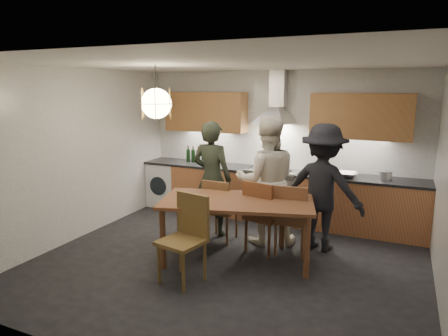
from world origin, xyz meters
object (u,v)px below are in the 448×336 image
at_px(chair_back_left, 219,207).
at_px(person_right, 323,188).
at_px(mixing_bowl, 347,175).
at_px(stock_pot, 385,176).
at_px(dining_table, 237,207).
at_px(wine_bottles, 198,155).
at_px(chair_front, 187,232).
at_px(person_mid, 267,181).
at_px(person_left, 212,179).

xyz_separation_m(chair_back_left, person_right, (1.46, 0.38, 0.36)).
distance_m(mixing_bowl, stock_pot, 0.57).
bearing_deg(person_right, dining_table, 50.64).
height_order(person_right, wine_bottles, person_right).
bearing_deg(dining_table, chair_front, -128.82).
distance_m(dining_table, wine_bottles, 2.48).
distance_m(dining_table, person_mid, 0.81).
bearing_deg(person_left, wine_bottles, -49.42).
height_order(person_left, mixing_bowl, person_left).
xyz_separation_m(dining_table, wine_bottles, (-1.58, 1.89, 0.31)).
xyz_separation_m(person_right, stock_pot, (0.78, 0.93, 0.06)).
distance_m(person_right, stock_pot, 1.21).
distance_m(person_left, mixing_bowl, 2.15).
bearing_deg(stock_pot, person_mid, -147.42).
height_order(chair_front, mixing_bowl, chair_front).
bearing_deg(chair_back_left, chair_front, 98.59).
bearing_deg(dining_table, person_mid, 63.29).
relative_size(chair_back_left, person_right, 0.53).
relative_size(person_mid, mixing_bowl, 5.56).
bearing_deg(wine_bottles, dining_table, -50.00).
distance_m(person_right, wine_bottles, 2.75).
distance_m(person_right, mixing_bowl, 0.90).
bearing_deg(stock_pot, wine_bottles, 178.26).
bearing_deg(wine_bottles, chair_back_left, -52.27).
bearing_deg(person_mid, person_left, -22.50).
height_order(dining_table, person_mid, person_mid).
bearing_deg(mixing_bowl, person_left, -152.83).
xyz_separation_m(dining_table, stock_pot, (1.74, 1.78, 0.22)).
bearing_deg(chair_back_left, stock_pot, -148.58).
height_order(chair_back_left, mixing_bowl, mixing_bowl).
bearing_deg(stock_pot, mixing_bowl, -175.01).
distance_m(person_left, wine_bottles, 1.42).
xyz_separation_m(person_left, stock_pot, (2.48, 1.03, 0.06)).
distance_m(dining_table, person_left, 1.07).
bearing_deg(wine_bottles, chair_front, -64.83).
bearing_deg(chair_back_left, person_right, -164.27).
distance_m(person_mid, stock_pot, 1.89).
bearing_deg(person_left, mixing_bowl, -148.97).
bearing_deg(chair_back_left, person_mid, -154.91).
xyz_separation_m(dining_table, chair_back_left, (-0.50, 0.48, -0.19)).
distance_m(person_left, person_right, 1.70).
relative_size(chair_front, mixing_bowl, 3.10).
relative_size(dining_table, stock_pot, 11.53).
height_order(person_left, wine_bottles, person_left).
height_order(chair_front, person_left, person_left).
height_order(person_left, stock_pot, person_left).
height_order(chair_back_left, chair_front, chair_front).
relative_size(dining_table, chair_back_left, 2.27).
relative_size(chair_front, wine_bottles, 2.09).
height_order(chair_back_left, person_left, person_left).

